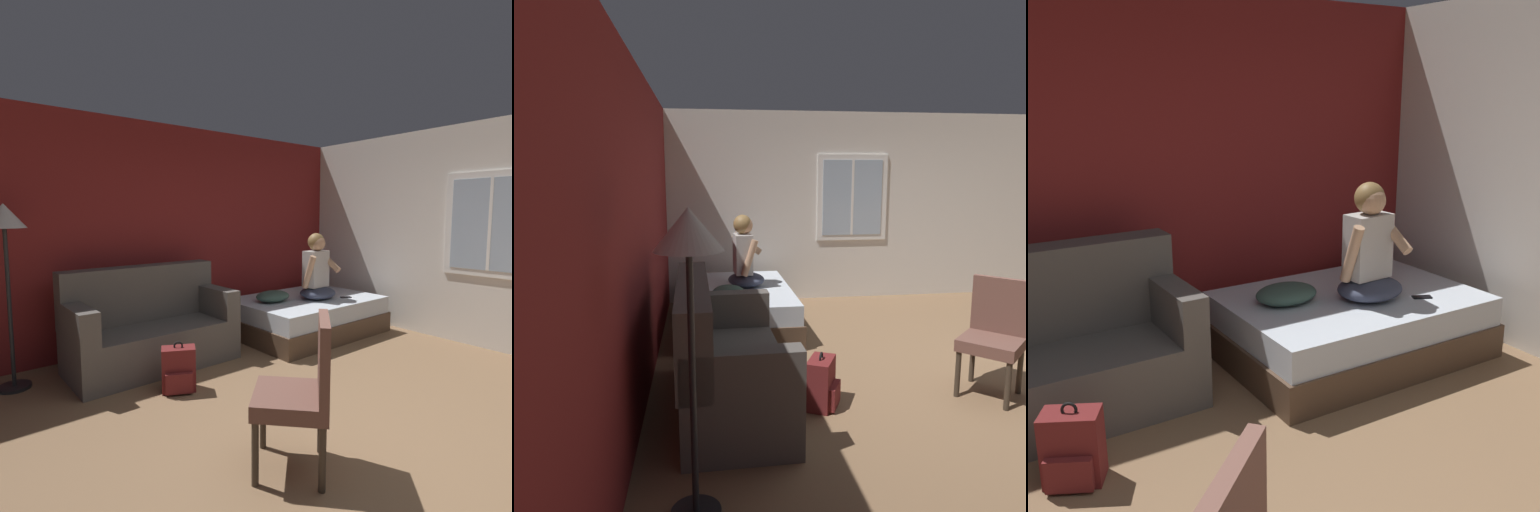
% 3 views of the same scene
% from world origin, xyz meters
% --- Properties ---
extents(ground_plane, '(40.00, 40.00, 0.00)m').
position_xyz_m(ground_plane, '(0.00, 0.00, 0.00)').
color(ground_plane, brown).
extents(wall_back_accent, '(10.74, 0.16, 2.70)m').
position_xyz_m(wall_back_accent, '(0.00, 3.14, 1.35)').
color(wall_back_accent, maroon).
rests_on(wall_back_accent, ground).
extents(bed, '(1.94, 1.36, 0.48)m').
position_xyz_m(bed, '(1.68, 2.20, 0.24)').
color(bed, '#4C3828').
rests_on(bed, ground).
extents(couch, '(1.71, 0.85, 1.04)m').
position_xyz_m(couch, '(-0.45, 2.45, 0.39)').
color(couch, '#514C47').
rests_on(couch, ground).
extents(side_chair, '(0.65, 0.65, 0.98)m').
position_xyz_m(side_chair, '(-0.48, 0.17, 0.53)').
color(side_chair, '#382D23').
rests_on(side_chair, ground).
extents(person_seated, '(0.55, 0.48, 0.88)m').
position_xyz_m(person_seated, '(1.74, 2.08, 0.84)').
color(person_seated, '#383D51').
rests_on(person_seated, bed).
extents(backpack, '(0.35, 0.33, 0.46)m').
position_xyz_m(backpack, '(-0.54, 1.66, 0.19)').
color(backpack, maroon).
rests_on(backpack, ground).
extents(throw_pillow, '(0.49, 0.37, 0.14)m').
position_xyz_m(throw_pillow, '(1.16, 2.30, 0.55)').
color(throw_pillow, '#385147').
rests_on(throw_pillow, bed).
extents(cell_phone, '(0.16, 0.12, 0.01)m').
position_xyz_m(cell_phone, '(2.10, 1.87, 0.48)').
color(cell_phone, black).
rests_on(cell_phone, bed).
extents(floor_lamp, '(0.36, 0.36, 1.70)m').
position_xyz_m(floor_lamp, '(-1.70, 2.66, 1.43)').
color(floor_lamp, black).
rests_on(floor_lamp, ground).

